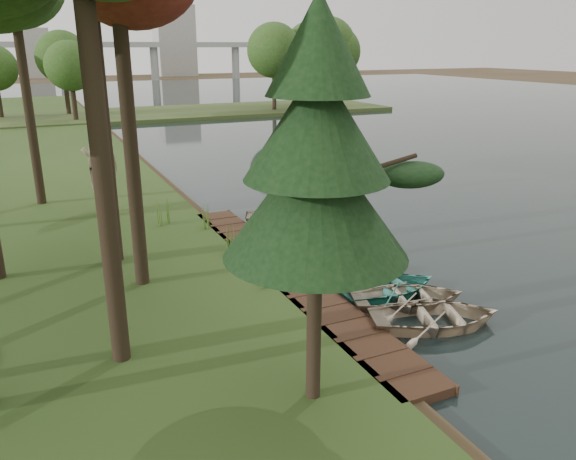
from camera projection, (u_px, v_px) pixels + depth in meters
name	position (u px, v px, depth m)	size (l,w,h in m)	color
ground	(324.00, 272.00, 20.23)	(300.00, 300.00, 0.00)	#3D2F1D
water	(515.00, 138.00, 49.45)	(130.00, 200.00, 0.05)	black
boardwalk	(284.00, 275.00, 19.54)	(1.60, 16.00, 0.30)	#372115
peninsula	(183.00, 113.00, 66.44)	(50.00, 14.00, 0.45)	#384920
far_trees	(150.00, 58.00, 63.17)	(45.60, 5.60, 8.80)	black
bridge	(119.00, 49.00, 126.33)	(95.90, 4.00, 8.60)	#A5A5A0
building_a	(174.00, 41.00, 150.04)	(10.00, 8.00, 18.00)	#A5A5A0
building_b	(33.00, 53.00, 141.28)	(8.00, 8.00, 12.00)	#A5A5A0
rowboat_0	(436.00, 314.00, 16.07)	(2.71, 3.79, 0.78)	tan
rowboat_1	(409.00, 295.00, 17.33)	(2.53, 3.54, 0.73)	tan
rowboat_2	(390.00, 285.00, 18.09)	(2.47, 3.46, 0.72)	#287162
rowboat_3	(367.00, 268.00, 19.65)	(2.17, 3.04, 0.63)	tan
rowboat_4	(354.00, 255.00, 20.73)	(2.29, 3.21, 0.66)	tan
rowboat_5	(329.00, 246.00, 21.56)	(2.76, 3.86, 0.80)	tan
rowboat_6	(307.00, 234.00, 23.07)	(2.26, 3.16, 0.65)	tan
rowboat_7	(299.00, 224.00, 24.12)	(2.76, 3.87, 0.80)	tan
rowboat_8	(290.00, 215.00, 25.42)	(2.86, 4.00, 0.83)	tan
stored_rowboat	(108.00, 204.00, 26.37)	(2.76, 3.87, 0.80)	tan
pine_tree	(317.00, 157.00, 10.90)	(3.80, 3.80, 8.46)	black
reeds_0	(265.00, 269.00, 18.26)	(0.60, 0.60, 1.10)	#3F661E
reeds_1	(232.00, 239.00, 21.13)	(0.60, 0.60, 1.07)	#3F661E
reeds_2	(164.00, 212.00, 24.49)	(0.60, 0.60, 1.14)	#3F661E
reeds_3	(205.00, 215.00, 23.99)	(0.60, 0.60, 1.13)	#3F661E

